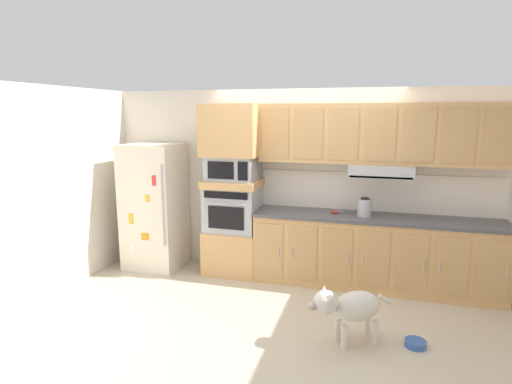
% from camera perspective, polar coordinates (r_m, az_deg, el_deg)
% --- Properties ---
extents(ground_plane, '(9.60, 9.60, 0.00)m').
position_cam_1_polar(ground_plane, '(5.04, 4.33, -14.85)').
color(ground_plane, beige).
extents(back_kitchen_wall, '(6.20, 0.12, 2.50)m').
position_cam_1_polar(back_kitchen_wall, '(5.72, 6.75, 1.36)').
color(back_kitchen_wall, silver).
rests_on(back_kitchen_wall, ground).
extents(side_panel_left, '(0.12, 7.10, 2.50)m').
position_cam_1_polar(side_panel_left, '(5.86, -23.38, 0.78)').
color(side_panel_left, silver).
rests_on(side_panel_left, ground).
extents(refrigerator, '(0.76, 0.73, 1.76)m').
position_cam_1_polar(refrigerator, '(6.08, -13.80, -1.88)').
color(refrigerator, silver).
rests_on(refrigerator, ground).
extents(oven_base_cabinet, '(0.74, 0.62, 0.60)m').
position_cam_1_polar(oven_base_cabinet, '(5.82, -3.10, -8.05)').
color(oven_base_cabinet, tan).
rests_on(oven_base_cabinet, ground).
extents(built_in_oven, '(0.70, 0.62, 0.60)m').
position_cam_1_polar(built_in_oven, '(5.66, -3.17, -2.29)').
color(built_in_oven, '#A8AAAF').
rests_on(built_in_oven, oven_base_cabinet).
extents(appliance_mid_shelf, '(0.74, 0.62, 0.10)m').
position_cam_1_polar(appliance_mid_shelf, '(5.59, -3.20, 1.21)').
color(appliance_mid_shelf, tan).
rests_on(appliance_mid_shelf, built_in_oven).
extents(microwave, '(0.64, 0.54, 0.32)m').
position_cam_1_polar(microwave, '(5.56, -3.23, 3.34)').
color(microwave, '#A8AAAF').
rests_on(microwave, appliance_mid_shelf).
extents(appliance_upper_cabinet, '(0.74, 0.62, 0.68)m').
position_cam_1_polar(appliance_upper_cabinet, '(5.52, -3.28, 8.50)').
color(appliance_upper_cabinet, tan).
rests_on(appliance_upper_cabinet, microwave).
extents(lower_cabinet_run, '(3.00, 0.63, 0.88)m').
position_cam_1_polar(lower_cabinet_run, '(5.49, 15.88, -8.11)').
color(lower_cabinet_run, tan).
rests_on(lower_cabinet_run, ground).
extents(countertop_slab, '(3.04, 0.64, 0.04)m').
position_cam_1_polar(countertop_slab, '(5.36, 16.13, -3.44)').
color(countertop_slab, '#4C4C51').
rests_on(countertop_slab, lower_cabinet_run).
extents(backsplash_panel, '(3.04, 0.02, 0.50)m').
position_cam_1_polar(backsplash_panel, '(5.59, 16.27, -0.05)').
color(backsplash_panel, white).
rests_on(backsplash_panel, countertop_slab).
extents(upper_cabinet_with_hood, '(3.00, 0.48, 0.88)m').
position_cam_1_polar(upper_cabinet_with_hood, '(5.34, 16.71, 7.37)').
color(upper_cabinet_with_hood, tan).
rests_on(upper_cabinet_with_hood, backsplash_panel).
extents(screwdriver, '(0.16, 0.17, 0.03)m').
position_cam_1_polar(screwdriver, '(5.40, 10.82, -2.74)').
color(screwdriver, red).
rests_on(screwdriver, countertop_slab).
extents(electric_kettle, '(0.17, 0.17, 0.24)m').
position_cam_1_polar(electric_kettle, '(5.28, 14.73, -2.08)').
color(electric_kettle, '#A8AAAF').
rests_on(electric_kettle, countertop_slab).
extents(dog, '(0.80, 0.54, 0.58)m').
position_cam_1_polar(dog, '(4.18, 12.77, -15.14)').
color(dog, beige).
rests_on(dog, ground).
extents(dog_food_bowl, '(0.20, 0.20, 0.06)m').
position_cam_1_polar(dog_food_bowl, '(4.44, 21.11, -18.87)').
color(dog_food_bowl, '#3359A5').
rests_on(dog_food_bowl, ground).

